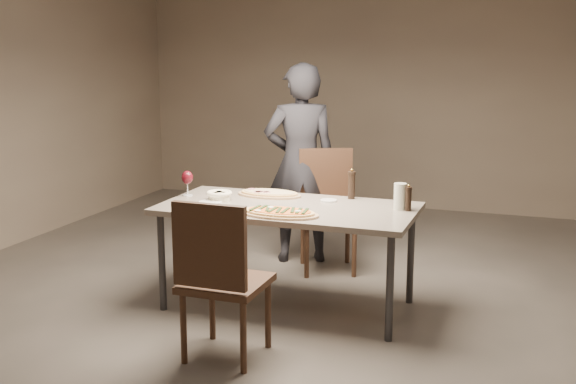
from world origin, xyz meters
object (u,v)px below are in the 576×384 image
(dining_table, at_px, (288,214))
(chair_far, at_px, (327,202))
(ham_pizza, at_px, (269,194))
(diner, at_px, (300,164))
(pepper_mill_left, at_px, (352,185))
(zucchini_pizza, at_px, (280,213))
(chair_near, at_px, (219,272))
(carafe, at_px, (400,196))
(bread_basket, at_px, (219,195))

(dining_table, bearing_deg, chair_far, 90.49)
(ham_pizza, height_order, diner, diner)
(dining_table, relative_size, pepper_mill_left, 7.94)
(dining_table, relative_size, zucchini_pizza, 3.30)
(chair_near, height_order, diner, diner)
(carafe, bearing_deg, chair_near, -125.57)
(pepper_mill_left, xyz_separation_m, chair_far, (-0.37, 0.62, -0.29))
(ham_pizza, height_order, chair_far, chair_far)
(dining_table, bearing_deg, pepper_mill_left, 46.35)
(bread_basket, bearing_deg, pepper_mill_left, 22.62)
(bread_basket, height_order, chair_far, chair_far)
(dining_table, bearing_deg, diner, 104.37)
(pepper_mill_left, distance_m, diner, 0.98)
(zucchini_pizza, bearing_deg, bread_basket, 160.83)
(dining_table, relative_size, chair_far, 1.79)
(zucchini_pizza, relative_size, bread_basket, 2.90)
(pepper_mill_left, height_order, chair_far, chair_far)
(carafe, distance_m, chair_far, 1.18)
(diner, bearing_deg, ham_pizza, 67.58)
(bread_basket, distance_m, chair_near, 1.14)
(pepper_mill_left, height_order, chair_near, chair_near)
(pepper_mill_left, relative_size, diner, 0.13)
(zucchini_pizza, xyz_separation_m, bread_basket, (-0.58, 0.29, 0.02))
(zucchini_pizza, distance_m, carafe, 0.85)
(chair_near, distance_m, chair_far, 2.01)
(bread_basket, bearing_deg, carafe, 6.73)
(zucchini_pizza, height_order, diner, diner)
(dining_table, xyz_separation_m, chair_far, (-0.01, 1.00, -0.13))
(carafe, distance_m, chair_near, 1.47)
(dining_table, height_order, chair_far, chair_far)
(carafe, bearing_deg, ham_pizza, 173.43)
(chair_far, height_order, diner, diner)
(bread_basket, height_order, pepper_mill_left, pepper_mill_left)
(dining_table, bearing_deg, carafe, 11.70)
(ham_pizza, xyz_separation_m, chair_far, (0.24, 0.72, -0.20))
(bread_basket, relative_size, chair_near, 0.19)
(dining_table, bearing_deg, bread_basket, 179.45)
(ham_pizza, height_order, carafe, carafe)
(chair_near, bearing_deg, zucchini_pizza, 81.89)
(ham_pizza, distance_m, chair_near, 1.32)
(zucchini_pizza, bearing_deg, diner, 110.26)
(ham_pizza, bearing_deg, zucchini_pizza, -70.71)
(carafe, distance_m, diner, 1.42)
(pepper_mill_left, bearing_deg, dining_table, -133.65)
(dining_table, relative_size, ham_pizza, 3.62)
(carafe, bearing_deg, dining_table, -168.30)
(chair_far, bearing_deg, diner, -45.63)
(carafe, bearing_deg, chair_far, 132.68)
(bread_basket, bearing_deg, chair_near, -65.29)
(chair_near, bearing_deg, bread_basket, 115.08)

